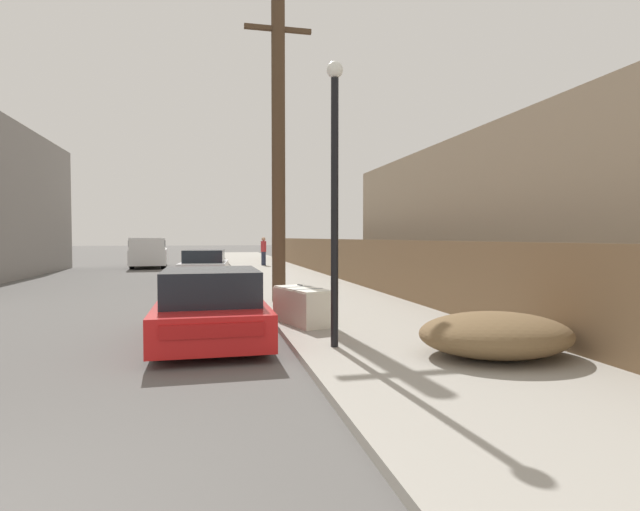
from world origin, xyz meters
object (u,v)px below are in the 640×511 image
at_px(pickup_truck, 149,253).
at_px(utility_pole, 278,149).
at_px(car_parked_mid, 205,266).
at_px(pedestrian, 264,251).
at_px(street_lamp, 335,182).
at_px(discarded_fridge, 303,306).
at_px(parked_sports_car_red, 211,308).
at_px(brush_pile, 495,334).

xyz_separation_m(pickup_truck, utility_pole, (5.44, -18.51, 3.34)).
relative_size(car_parked_mid, pickup_truck, 0.75).
height_order(utility_pole, pedestrian, utility_pole).
bearing_deg(street_lamp, pedestrian, 86.64).
relative_size(pickup_truck, utility_pole, 0.71).
xyz_separation_m(utility_pole, street_lamp, (0.09, -5.78, -1.51)).
relative_size(discarded_fridge, parked_sports_car_red, 0.40).
xyz_separation_m(street_lamp, pedestrian, (1.36, 23.18, -1.72)).
bearing_deg(utility_pole, pedestrian, 85.23).
xyz_separation_m(discarded_fridge, pedestrian, (1.45, 20.94, 0.54)).
xyz_separation_m(discarded_fridge, utility_pole, (0.00, 3.55, 3.78)).
bearing_deg(discarded_fridge, pickup_truck, 88.11).
height_order(car_parked_mid, brush_pile, car_parked_mid).
relative_size(car_parked_mid, utility_pole, 0.53).
distance_m(discarded_fridge, street_lamp, 3.19).
height_order(discarded_fridge, utility_pole, utility_pole).
bearing_deg(pickup_truck, utility_pole, 102.51).
bearing_deg(street_lamp, parked_sports_car_red, 141.18).
bearing_deg(pickup_truck, brush_pile, 103.00).
distance_m(parked_sports_car_red, street_lamp, 3.27).
height_order(discarded_fridge, car_parked_mid, car_parked_mid).
height_order(discarded_fridge, parked_sports_car_red, parked_sports_car_red).
bearing_deg(car_parked_mid, pickup_truck, 113.03).
bearing_deg(street_lamp, discarded_fridge, 92.43).
bearing_deg(pickup_truck, parked_sports_car_red, 95.15).
relative_size(discarded_fridge, brush_pile, 0.75).
distance_m(parked_sports_car_red, car_parked_mid, 12.86).
bearing_deg(brush_pile, pedestrian, 91.90).
height_order(parked_sports_car_red, utility_pole, utility_pole).
relative_size(utility_pole, street_lamp, 1.80).
xyz_separation_m(car_parked_mid, pedestrian, (3.49, 8.77, 0.40)).
xyz_separation_m(utility_pole, brush_pile, (2.26, -6.89, -3.82)).
relative_size(discarded_fridge, street_lamp, 0.38).
xyz_separation_m(discarded_fridge, car_parked_mid, (-2.04, 12.17, 0.14)).
relative_size(utility_pole, brush_pile, 3.56).
relative_size(parked_sports_car_red, car_parked_mid, 0.99).
height_order(parked_sports_car_red, pedestrian, pedestrian).
height_order(pickup_truck, street_lamp, street_lamp).
distance_m(discarded_fridge, pedestrian, 21.00).
relative_size(parked_sports_car_red, pickup_truck, 0.74).
bearing_deg(pedestrian, pickup_truck, 170.84).
bearing_deg(brush_pile, street_lamp, 153.03).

